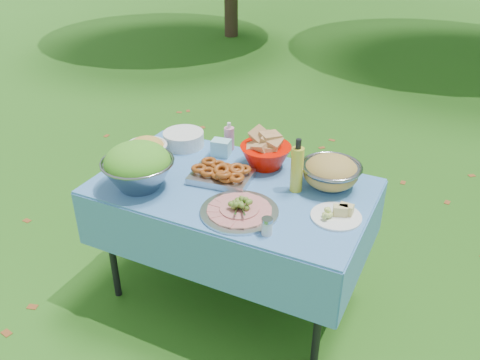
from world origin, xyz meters
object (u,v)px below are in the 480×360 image
object	(u,v)px
charcuterie_platter	(239,205)
oil_bottle	(297,165)
bread_bowl	(266,151)
salad_bowl	(138,166)
plate_stack	(184,139)
pasta_bowl_steel	(331,172)
picnic_table	(233,242)

from	to	relation	value
charcuterie_platter	oil_bottle	world-z (taller)	oil_bottle
bread_bowl	oil_bottle	world-z (taller)	oil_bottle
salad_bowl	plate_stack	distance (m)	0.53
plate_stack	bread_bowl	world-z (taller)	bread_bowl
plate_stack	salad_bowl	bearing A→B (deg)	-84.68
pasta_bowl_steel	plate_stack	bearing A→B (deg)	175.62
pasta_bowl_steel	oil_bottle	xyz separation A→B (m)	(-0.15, -0.12, 0.06)
bread_bowl	salad_bowl	bearing A→B (deg)	-135.05
charcuterie_platter	oil_bottle	distance (m)	0.38
salad_bowl	charcuterie_platter	size ratio (longest dim) A/B	0.98
bread_bowl	charcuterie_platter	distance (m)	0.51
picnic_table	pasta_bowl_steel	size ratio (longest dim) A/B	4.57
picnic_table	salad_bowl	size ratio (longest dim) A/B	3.85
bread_bowl	oil_bottle	bearing A→B (deg)	-35.00
picnic_table	plate_stack	world-z (taller)	plate_stack
plate_stack	oil_bottle	distance (m)	0.84
plate_stack	charcuterie_platter	size ratio (longest dim) A/B	0.64
picnic_table	charcuterie_platter	world-z (taller)	charcuterie_platter
salad_bowl	oil_bottle	world-z (taller)	oil_bottle
salad_bowl	bread_bowl	world-z (taller)	salad_bowl
pasta_bowl_steel	charcuterie_platter	size ratio (longest dim) A/B	0.83
pasta_bowl_steel	oil_bottle	bearing A→B (deg)	-140.03
pasta_bowl_steel	charcuterie_platter	bearing A→B (deg)	-125.48
salad_bowl	pasta_bowl_steel	bearing A→B (deg)	26.64
picnic_table	pasta_bowl_steel	xyz separation A→B (m)	(0.47, 0.22, 0.47)
charcuterie_platter	picnic_table	bearing A→B (deg)	123.87
picnic_table	oil_bottle	xyz separation A→B (m)	(0.32, 0.10, 0.53)
bread_bowl	pasta_bowl_steel	world-z (taller)	bread_bowl
salad_bowl	bread_bowl	size ratio (longest dim) A/B	1.31
salad_bowl	plate_stack	bearing A→B (deg)	95.32
bread_bowl	picnic_table	bearing A→B (deg)	-104.41
oil_bottle	bread_bowl	bearing A→B (deg)	145.00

